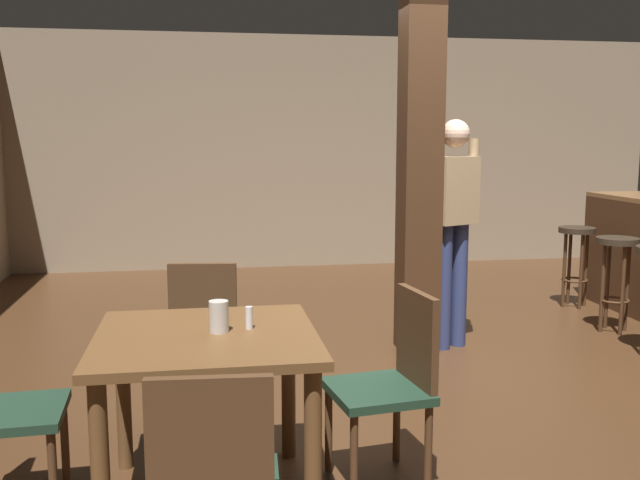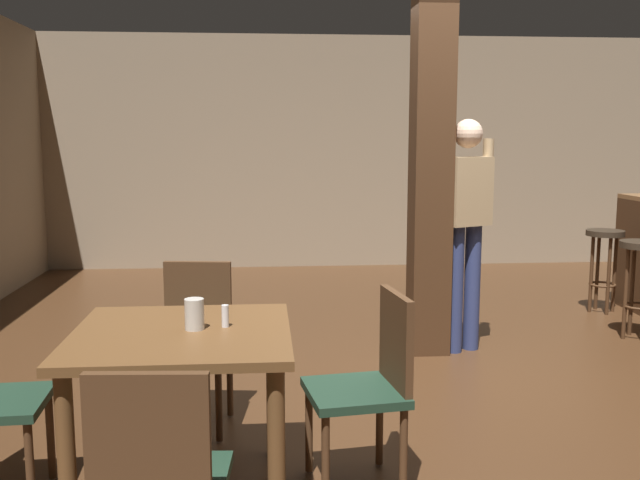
{
  "view_description": "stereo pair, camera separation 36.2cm",
  "coord_description": "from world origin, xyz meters",
  "px_view_note": "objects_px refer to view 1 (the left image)",
  "views": [
    {
      "loc": [
        -1.72,
        -4.2,
        1.59
      ],
      "look_at": [
        -1.01,
        0.07,
        0.96
      ],
      "focal_mm": 40.0,
      "sensor_mm": 36.0,
      "label": 1
    },
    {
      "loc": [
        -1.36,
        -4.25,
        1.59
      ],
      "look_at": [
        -1.01,
        0.07,
        0.96
      ],
      "focal_mm": 40.0,
      "sensor_mm": 36.0,
      "label": 2
    }
  ],
  "objects_px": {
    "chair_north": "(201,338)",
    "bar_stool_mid": "(616,262)",
    "chair_east": "(393,377)",
    "standing_person": "(453,217)",
    "bar_stool_far": "(576,248)",
    "napkin_cup": "(219,317)",
    "dining_table": "(207,363)",
    "salt_shaker": "(249,318)"
  },
  "relations": [
    {
      "from": "dining_table",
      "to": "salt_shaker",
      "type": "height_order",
      "value": "salt_shaker"
    },
    {
      "from": "chair_east",
      "to": "salt_shaker",
      "type": "relative_size",
      "value": 8.98
    },
    {
      "from": "dining_table",
      "to": "chair_east",
      "type": "bearing_deg",
      "value": 2.77
    },
    {
      "from": "bar_stool_far",
      "to": "napkin_cup",
      "type": "bearing_deg",
      "value": -137.48
    },
    {
      "from": "standing_person",
      "to": "dining_table",
      "type": "bearing_deg",
      "value": -131.75
    },
    {
      "from": "napkin_cup",
      "to": "bar_stool_far",
      "type": "xyz_separation_m",
      "value": [
        3.39,
        3.11,
        -0.27
      ]
    },
    {
      "from": "chair_north",
      "to": "bar_stool_mid",
      "type": "height_order",
      "value": "chair_north"
    },
    {
      "from": "standing_person",
      "to": "bar_stool_far",
      "type": "bearing_deg",
      "value": 33.52
    },
    {
      "from": "chair_north",
      "to": "bar_stool_mid",
      "type": "distance_m",
      "value": 3.64
    },
    {
      "from": "standing_person",
      "to": "bar_stool_mid",
      "type": "distance_m",
      "value": 1.54
    },
    {
      "from": "napkin_cup",
      "to": "bar_stool_far",
      "type": "bearing_deg",
      "value": 42.52
    },
    {
      "from": "bar_stool_mid",
      "to": "bar_stool_far",
      "type": "xyz_separation_m",
      "value": [
        0.13,
        0.87,
        -0.02
      ]
    },
    {
      "from": "salt_shaker",
      "to": "bar_stool_mid",
      "type": "bearing_deg",
      "value": 35.24
    },
    {
      "from": "standing_person",
      "to": "bar_stool_far",
      "type": "xyz_separation_m",
      "value": [
        1.6,
        1.06,
        -0.44
      ]
    },
    {
      "from": "salt_shaker",
      "to": "bar_stool_mid",
      "type": "distance_m",
      "value": 3.84
    },
    {
      "from": "napkin_cup",
      "to": "dining_table",
      "type": "bearing_deg",
      "value": -162.23
    },
    {
      "from": "chair_north",
      "to": "napkin_cup",
      "type": "relative_size",
      "value": 6.54
    },
    {
      "from": "napkin_cup",
      "to": "bar_stool_mid",
      "type": "xyz_separation_m",
      "value": [
        3.26,
        2.24,
        -0.25
      ]
    },
    {
      "from": "napkin_cup",
      "to": "salt_shaker",
      "type": "bearing_deg",
      "value": 12.77
    },
    {
      "from": "chair_east",
      "to": "standing_person",
      "type": "distance_m",
      "value": 2.31
    },
    {
      "from": "chair_north",
      "to": "bar_stool_far",
      "type": "xyz_separation_m",
      "value": [
        3.47,
        2.3,
        0.05
      ]
    },
    {
      "from": "salt_shaker",
      "to": "standing_person",
      "type": "height_order",
      "value": "standing_person"
    },
    {
      "from": "chair_east",
      "to": "bar_stool_mid",
      "type": "height_order",
      "value": "chair_east"
    },
    {
      "from": "chair_north",
      "to": "dining_table",
      "type": "bearing_deg",
      "value": -88.08
    },
    {
      "from": "chair_north",
      "to": "bar_stool_mid",
      "type": "relative_size",
      "value": 1.14
    },
    {
      "from": "napkin_cup",
      "to": "bar_stool_far",
      "type": "distance_m",
      "value": 4.6
    },
    {
      "from": "salt_shaker",
      "to": "standing_person",
      "type": "xyz_separation_m",
      "value": [
        1.66,
        2.02,
        0.19
      ]
    },
    {
      "from": "dining_table",
      "to": "bar_stool_mid",
      "type": "bearing_deg",
      "value": 34.26
    },
    {
      "from": "dining_table",
      "to": "salt_shaker",
      "type": "relative_size",
      "value": 9.46
    },
    {
      "from": "chair_north",
      "to": "salt_shaker",
      "type": "bearing_deg",
      "value": -74.66
    },
    {
      "from": "chair_east",
      "to": "bar_stool_far",
      "type": "distance_m",
      "value": 4.04
    },
    {
      "from": "standing_person",
      "to": "bar_stool_mid",
      "type": "bearing_deg",
      "value": 7.5
    },
    {
      "from": "chair_east",
      "to": "napkin_cup",
      "type": "relative_size",
      "value": 6.54
    },
    {
      "from": "chair_east",
      "to": "salt_shaker",
      "type": "height_order",
      "value": "chair_east"
    },
    {
      "from": "dining_table",
      "to": "napkin_cup",
      "type": "relative_size",
      "value": 6.89
    },
    {
      "from": "dining_table",
      "to": "salt_shaker",
      "type": "distance_m",
      "value": 0.26
    },
    {
      "from": "chair_north",
      "to": "napkin_cup",
      "type": "xyz_separation_m",
      "value": [
        0.08,
        -0.81,
        0.32
      ]
    },
    {
      "from": "chair_east",
      "to": "bar_stool_far",
      "type": "bearing_deg",
      "value": 49.79
    },
    {
      "from": "chair_east",
      "to": "bar_stool_mid",
      "type": "distance_m",
      "value": 3.33
    },
    {
      "from": "chair_north",
      "to": "bar_stool_mid",
      "type": "bearing_deg",
      "value": 23.15
    },
    {
      "from": "salt_shaker",
      "to": "bar_stool_mid",
      "type": "relative_size",
      "value": 0.13
    },
    {
      "from": "chair_east",
      "to": "salt_shaker",
      "type": "distance_m",
      "value": 0.72
    }
  ]
}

